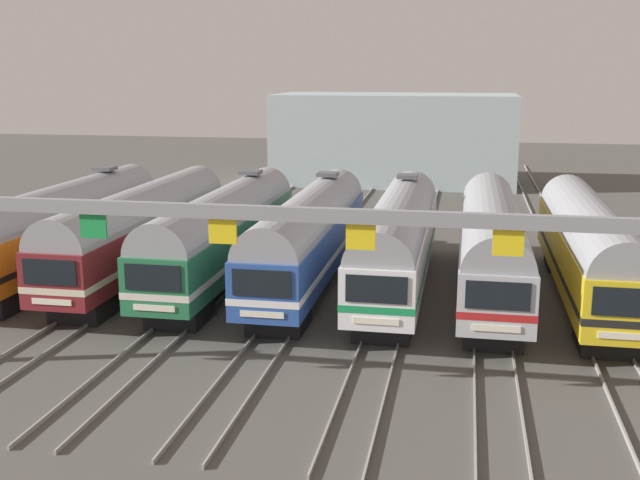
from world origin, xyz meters
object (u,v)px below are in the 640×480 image
(commuter_train_stainless, at_px, (491,241))
(commuter_train_white, at_px, (398,238))
(catenary_gantry, at_px, (223,236))
(commuter_train_green, at_px, (224,231))
(commuter_train_yellow, at_px, (588,245))
(commuter_train_orange, at_px, (63,224))
(commuter_train_maroon, at_px, (142,227))
(commuter_train_blue, at_px, (309,234))

(commuter_train_stainless, bearing_deg, commuter_train_white, 179.94)
(commuter_train_stainless, relative_size, catenary_gantry, 0.58)
(commuter_train_green, relative_size, commuter_train_yellow, 1.00)
(commuter_train_orange, distance_m, commuter_train_yellow, 25.99)
(commuter_train_maroon, height_order, commuter_train_yellow, same)
(commuter_train_blue, height_order, commuter_train_white, same)
(catenary_gantry, bearing_deg, commuter_train_stainless, 57.30)
(commuter_train_blue, distance_m, commuter_train_stainless, 8.66)
(commuter_train_yellow, distance_m, catenary_gantry, 18.94)
(commuter_train_orange, xyz_separation_m, commuter_train_green, (8.66, 0.00, 0.00))
(commuter_train_yellow, bearing_deg, commuter_train_stainless, 180.00)
(commuter_train_orange, height_order, catenary_gantry, catenary_gantry)
(commuter_train_green, xyz_separation_m, commuter_train_stainless, (13.00, -0.00, -0.00))
(commuter_train_maroon, height_order, commuter_train_white, commuter_train_white)
(commuter_train_maroon, xyz_separation_m, commuter_train_stainless, (17.33, 0.00, 0.00))
(commuter_train_green, bearing_deg, catenary_gantry, -72.21)
(commuter_train_blue, relative_size, commuter_train_stainless, 1.00)
(commuter_train_stainless, height_order, catenary_gantry, catenary_gantry)
(commuter_train_orange, relative_size, commuter_train_green, 1.00)
(commuter_train_white, relative_size, catenary_gantry, 0.58)
(commuter_train_white, height_order, catenary_gantry, catenary_gantry)
(commuter_train_yellow, bearing_deg, commuter_train_green, 179.99)
(commuter_train_green, xyz_separation_m, commuter_train_blue, (4.33, 0.00, 0.00))
(commuter_train_green, height_order, commuter_train_blue, same)
(commuter_train_yellow, bearing_deg, commuter_train_white, 179.97)
(commuter_train_maroon, bearing_deg, catenary_gantry, -57.30)
(commuter_train_orange, distance_m, commuter_train_maroon, 4.33)
(commuter_train_blue, bearing_deg, commuter_train_white, 0.00)
(commuter_train_maroon, relative_size, commuter_train_white, 1.00)
(commuter_train_orange, height_order, commuter_train_maroon, commuter_train_orange)
(commuter_train_white, distance_m, commuter_train_stainless, 4.33)
(commuter_train_green, bearing_deg, commuter_train_orange, 180.00)
(commuter_train_maroon, xyz_separation_m, catenary_gantry, (8.66, -13.49, 2.77))
(commuter_train_orange, relative_size, commuter_train_stainless, 1.00)
(commuter_train_green, bearing_deg, commuter_train_maroon, -179.94)
(commuter_train_maroon, xyz_separation_m, commuter_train_green, (4.33, 0.00, 0.00))
(commuter_train_white, height_order, commuter_train_stainless, commuter_train_white)
(commuter_train_green, distance_m, commuter_train_blue, 4.33)
(commuter_train_stainless, distance_m, commuter_train_yellow, 4.33)
(commuter_train_blue, xyz_separation_m, catenary_gantry, (0.00, -13.50, 2.77))
(commuter_train_white, xyz_separation_m, commuter_train_stainless, (4.33, -0.00, -0.00))
(commuter_train_green, relative_size, commuter_train_white, 1.00)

